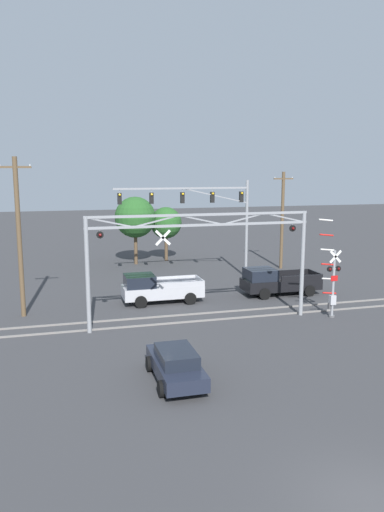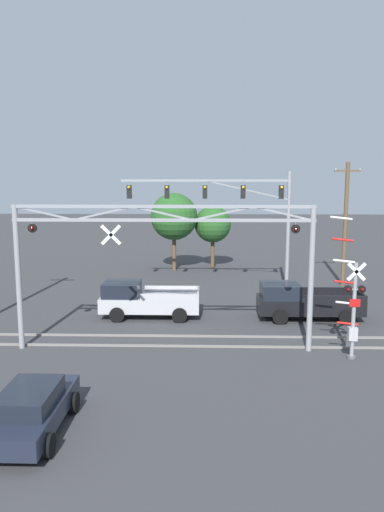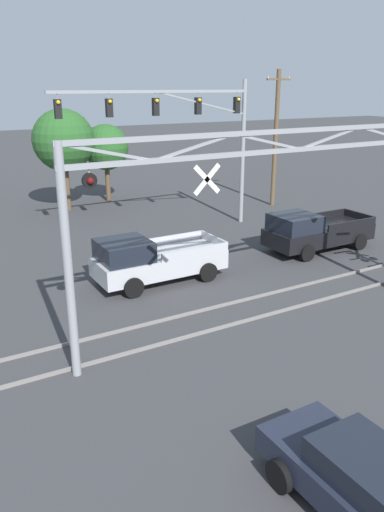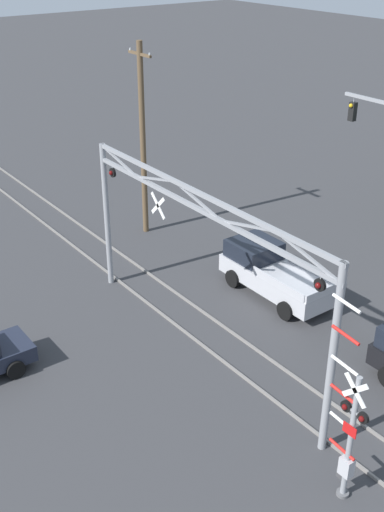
# 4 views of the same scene
# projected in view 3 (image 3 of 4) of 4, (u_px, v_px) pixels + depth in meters

# --- Properties ---
(rail_track_near) EXTENTS (80.00, 0.08, 0.10)m
(rail_track_near) POSITION_uv_depth(u_px,v_px,m) (255.00, 318.00, 16.95)
(rail_track_near) COLOR gray
(rail_track_near) RESTS_ON ground_plane
(rail_track_far) EXTENTS (80.00, 0.08, 0.10)m
(rail_track_far) POSITION_uv_depth(u_px,v_px,m) (231.00, 303.00, 18.12)
(rail_track_far) COLOR gray
(rail_track_far) RESTS_ON ground_plane
(crossing_gantry) EXTENTS (12.83, 0.28, 6.31)m
(crossing_gantry) POSITION_uv_depth(u_px,v_px,m) (266.00, 193.00, 15.29)
(crossing_gantry) COLOR gray
(crossing_gantry) RESTS_ON ground_plane
(traffic_signal_span) EXTENTS (10.84, 0.39, 7.87)m
(traffic_signal_span) POSITION_uv_depth(u_px,v_px,m) (197.00, 125.00, 26.00)
(traffic_signal_span) COLOR gray
(traffic_signal_span) RESTS_ON ground_plane
(pickup_truck_lead) EXTENTS (5.27, 2.35, 1.92)m
(pickup_truck_lead) POSITION_uv_depth(u_px,v_px,m) (152.00, 260.00, 19.93)
(pickup_truck_lead) COLOR #B7B7BC
(pickup_truck_lead) RESTS_ON ground_plane
(pickup_truck_following) EXTENTS (5.43, 2.35, 1.92)m
(pickup_truck_following) POSITION_uv_depth(u_px,v_px,m) (314.00, 231.00, 23.82)
(pickup_truck_following) COLOR black
(pickup_truck_following) RESTS_ON ground_plane
(sedan_waiting) EXTENTS (1.97, 4.32, 1.44)m
(sedan_waiting) POSITION_uv_depth(u_px,v_px,m) (369.00, 487.00, 8.90)
(sedan_waiting) COLOR #1E2333
(sedan_waiting) RESTS_ON ground_plane
(utility_pole_right) EXTENTS (1.80, 0.28, 8.52)m
(utility_pole_right) POSITION_uv_depth(u_px,v_px,m) (276.00, 138.00, 31.86)
(utility_pole_right) COLOR brown
(utility_pole_right) RESTS_ON ground_plane
(background_tree_beyond_span) EXTENTS (3.77, 3.77, 6.27)m
(background_tree_beyond_span) POSITION_uv_depth(u_px,v_px,m) (63.00, 140.00, 30.53)
(background_tree_beyond_span) COLOR brown
(background_tree_beyond_span) RESTS_ON ground_plane
(background_tree_far_left_verge) EXTENTS (3.02, 3.02, 5.17)m
(background_tree_far_left_verge) POSITION_uv_depth(u_px,v_px,m) (106.00, 148.00, 33.16)
(background_tree_far_left_verge) COLOR brown
(background_tree_far_left_verge) RESTS_ON ground_plane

